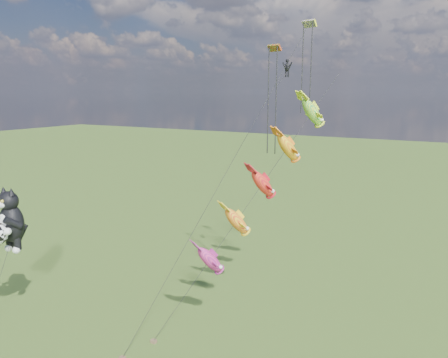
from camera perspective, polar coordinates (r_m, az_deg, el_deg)
The scene contains 3 objects.
cat_kite_rig at distance 35.99m, azimuth -26.46°, elevation -5.05°, with size 2.27×4.02×10.47m.
fish_windsock_rig at distance 32.74m, azimuth 5.01°, elevation -0.68°, with size 8.75×13.48×18.72m.
parafoil_rig at distance 35.39m, azimuth 7.79°, elevation 13.50°, with size 7.36×16.43×22.90m.
Camera 1 is at (34.61, -18.89, 17.30)m, focal length 35.00 mm.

